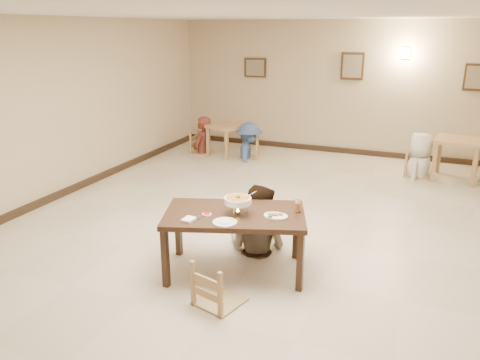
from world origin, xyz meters
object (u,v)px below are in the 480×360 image
at_px(chair_far, 258,214).
at_px(bg_chair_rl, 420,152).
at_px(curry_warmer, 238,201).
at_px(drink_glass, 298,206).
at_px(bg_table_right, 458,146).
at_px(bg_diner_a, 202,116).
at_px(chair_near, 219,262).
at_px(main_diner, 258,185).
at_px(bg_diner_b, 249,123).
at_px(bg_chair_ll, 202,133).
at_px(bg_table_left, 226,131).
at_px(bg_diner_c, 423,133).
at_px(bg_chair_lr, 249,139).
at_px(main_table, 235,219).

relative_size(chair_far, bg_chair_rl, 0.91).
distance_m(curry_warmer, drink_glass, 0.71).
bearing_deg(bg_table_right, bg_diner_a, -179.33).
distance_m(chair_near, bg_diner_a, 6.33).
xyz_separation_m(chair_far, bg_chair_rl, (1.88, 4.13, 0.05)).
xyz_separation_m(chair_far, bg_diner_a, (-2.88, 4.10, 0.42)).
bearing_deg(main_diner, bg_diner_a, -44.91).
bearing_deg(bg_diner_b, main_diner, -176.62).
bearing_deg(chair_far, bg_table_right, 44.93).
xyz_separation_m(chair_near, bg_chair_ll, (-2.99, 5.57, 0.01)).
bearing_deg(bg_diner_b, chair_far, -176.47).
xyz_separation_m(main_diner, drink_glass, (0.64, -0.39, -0.06)).
height_order(bg_table_left, bg_diner_a, bg_diner_a).
bearing_deg(drink_glass, chair_far, 144.29).
relative_size(main_diner, bg_diner_c, 1.01).
bearing_deg(bg_chair_lr, bg_table_left, -111.10).
distance_m(main_diner, bg_diner_a, 5.10).
distance_m(main_diner, bg_diner_c, 4.61).
bearing_deg(curry_warmer, main_table, 154.77).
height_order(main_diner, bg_diner_c, main_diner).
xyz_separation_m(main_diner, bg_chair_lr, (-1.74, 4.19, -0.45)).
height_order(bg_table_right, bg_diner_c, bg_diner_c).
relative_size(bg_table_left, bg_chair_rl, 0.91).
height_order(bg_table_right, bg_chair_lr, bg_chair_lr).
relative_size(curry_warmer, bg_diner_a, 0.20).
bearing_deg(main_table, main_diner, 68.50).
height_order(drink_glass, bg_diner_a, bg_diner_a).
relative_size(main_table, bg_chair_ll, 1.86).
height_order(curry_warmer, drink_glass, curry_warmer).
bearing_deg(chair_far, bg_diner_c, 51.75).
height_order(chair_near, bg_table_right, chair_near).
distance_m(drink_glass, bg_chair_ll, 5.80).
distance_m(curry_warmer, bg_diner_c, 5.26).
distance_m(chair_far, chair_near, 1.47).
relative_size(main_table, chair_far, 2.02).
xyz_separation_m(main_diner, curry_warmer, (0.02, -0.72, 0.04)).
height_order(chair_near, bg_chair_lr, chair_near).
bearing_deg(bg_diner_c, bg_table_right, 105.79).
height_order(main_table, bg_diner_a, bg_diner_a).
bearing_deg(curry_warmer, bg_chair_ll, 120.80).
xyz_separation_m(bg_chair_lr, bg_diner_c, (3.60, 0.02, 0.44)).
height_order(bg_table_left, bg_table_right, bg_table_right).
distance_m(chair_far, bg_diner_b, 4.47).
bearing_deg(chair_far, bg_diner_b, 98.91).
bearing_deg(main_diner, bg_table_left, -51.02).
height_order(chair_far, drink_glass, drink_glass).
relative_size(bg_diner_a, bg_diner_b, 1.07).
bearing_deg(bg_diner_b, main_table, -179.90).
bearing_deg(main_diner, curry_warmer, 101.64).
height_order(main_diner, bg_table_left, main_diner).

